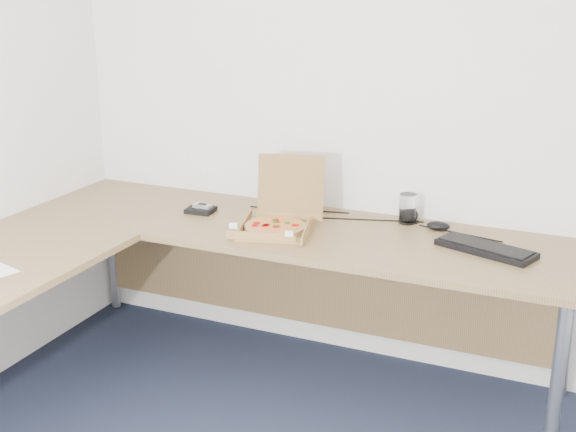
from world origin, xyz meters
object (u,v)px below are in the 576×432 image
at_px(desk, 176,253).
at_px(drinking_glass, 408,209).
at_px(pizza_box, 277,223).
at_px(keyboard, 486,249).
at_px(wallet, 201,210).

bearing_deg(desk, drinking_glass, 40.82).
distance_m(desk, pizza_box, 0.47).
bearing_deg(pizza_box, keyboard, -9.28).
distance_m(drinking_glass, keyboard, 0.46).
distance_m(pizza_box, drinking_glass, 0.60).
height_order(desk, keyboard, keyboard).
bearing_deg(desk, pizza_box, 49.82).
xyz_separation_m(pizza_box, keyboard, (0.88, 0.10, -0.02)).
height_order(desk, wallet, wallet).
bearing_deg(drinking_glass, pizza_box, -146.19).
xyz_separation_m(desk, wallet, (-0.14, 0.45, 0.04)).
distance_m(desk, drinking_glass, 1.05).
relative_size(pizza_box, drinking_glass, 2.57).
bearing_deg(keyboard, desk, -139.97).
bearing_deg(wallet, keyboard, -4.87).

